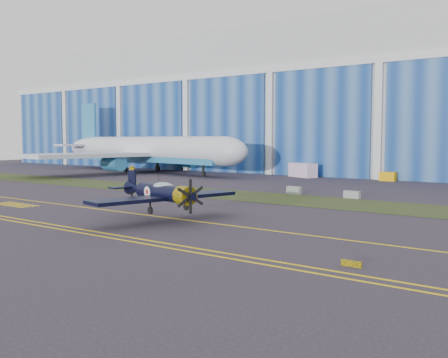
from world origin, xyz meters
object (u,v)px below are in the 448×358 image
Objects in this scene: shipping_container at (303,170)px; tug at (388,176)px; warbird at (161,192)px; jetliner at (149,121)px.

shipping_container reaches higher than tug.
warbird reaches higher than shipping_container.
jetliner is 26.61× the size of tug.
tug is (48.00, 8.29, -9.95)m from jetliner.
warbird is at bearing -35.15° from jetliner.
tug is at bearing 18.46° from jetliner.
tug is at bearing 102.18° from warbird.
shipping_container is (32.26, 7.57, -9.42)m from jetliner.
warbird is 0.23× the size of jetliner.
jetliner is at bearing -174.50° from tug.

